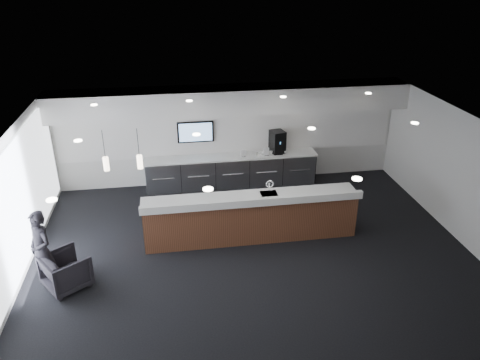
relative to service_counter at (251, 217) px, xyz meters
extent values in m
plane|color=black|center=(-0.06, -0.66, -0.58)|extent=(10.00, 10.00, 0.00)
cube|color=black|center=(-0.06, -0.66, 2.42)|extent=(10.00, 8.00, 0.02)
cube|color=silver|center=(-0.06, 3.34, 0.92)|extent=(10.00, 0.02, 3.00)
cube|color=silver|center=(-5.06, -0.66, 0.92)|extent=(0.02, 8.00, 3.00)
cube|color=silver|center=(4.94, -0.66, 0.92)|extent=(0.02, 8.00, 3.00)
cube|color=silver|center=(-0.06, 2.89, 2.07)|extent=(10.00, 0.90, 0.70)
cube|color=silver|center=(-0.06, 3.31, 1.02)|extent=(9.80, 0.06, 1.40)
cube|color=#AEC2D1|center=(-5.02, -0.66, 0.92)|extent=(0.04, 7.36, 2.55)
cube|color=gray|center=(-0.06, 2.98, -0.13)|extent=(5.00, 0.60, 0.90)
cube|color=silver|center=(-0.06, 2.98, 0.35)|extent=(5.06, 0.66, 0.05)
cylinder|color=white|center=(-2.06, 2.66, -0.08)|extent=(0.60, 0.02, 0.02)
cylinder|color=white|center=(-1.06, 2.66, -0.08)|extent=(0.60, 0.02, 0.02)
cylinder|color=white|center=(-0.06, 2.66, -0.08)|extent=(0.60, 0.02, 0.02)
cylinder|color=white|center=(0.94, 2.66, -0.08)|extent=(0.60, 0.02, 0.02)
cylinder|color=white|center=(1.94, 2.66, -0.08)|extent=(0.60, 0.02, 0.02)
cube|color=black|center=(-1.06, 3.25, 1.07)|extent=(1.05, 0.07, 0.62)
cube|color=#3172C5|center=(-1.06, 3.21, 1.07)|extent=(0.95, 0.01, 0.54)
cylinder|color=#FFE8C6|center=(-2.46, 0.14, 1.67)|extent=(0.12, 0.12, 0.30)
cylinder|color=#FFE8C6|center=(-3.16, 0.14, 1.67)|extent=(0.12, 0.12, 0.30)
cube|color=#502D1A|center=(0.00, 0.01, -0.05)|extent=(5.06, 0.72, 1.05)
cube|color=silver|center=(0.00, 0.01, 0.50)|extent=(5.14, 0.80, 0.06)
cube|color=silver|center=(0.00, -0.38, 0.59)|extent=(5.14, 0.13, 0.18)
cylinder|color=white|center=(0.45, 0.11, 0.67)|extent=(0.04, 0.04, 0.28)
torus|color=white|center=(0.45, 0.05, 0.81)|extent=(0.19, 0.03, 0.19)
cube|color=black|center=(1.33, 3.05, 0.71)|extent=(0.47, 0.50, 0.66)
cube|color=white|center=(1.33, 2.82, 0.38)|extent=(0.24, 0.12, 0.02)
cube|color=white|center=(0.27, 2.85, 0.48)|extent=(0.16, 0.05, 0.22)
cube|color=white|center=(0.95, 2.85, 0.49)|extent=(0.18, 0.05, 0.24)
imported|color=black|center=(-4.07, -1.27, -0.19)|extent=(1.16, 1.16, 0.77)
imported|color=black|center=(-4.50, -1.13, 0.28)|extent=(0.72, 0.73, 1.70)
imported|color=white|center=(1.53, 2.92, 0.42)|extent=(0.10, 0.10, 0.10)
imported|color=white|center=(1.39, 2.92, 0.42)|extent=(0.14, 0.14, 0.10)
imported|color=white|center=(1.25, 2.92, 0.42)|extent=(0.13, 0.13, 0.10)
imported|color=white|center=(1.11, 2.92, 0.42)|extent=(0.13, 0.13, 0.10)
imported|color=white|center=(0.97, 2.92, 0.42)|extent=(0.14, 0.14, 0.10)
imported|color=white|center=(0.83, 2.92, 0.42)|extent=(0.11, 0.11, 0.10)
imported|color=white|center=(0.69, 2.92, 0.42)|extent=(0.14, 0.14, 0.10)
camera|label=1|loc=(-1.77, -9.58, 5.58)|focal=35.00mm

